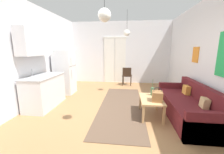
{
  "coord_description": "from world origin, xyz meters",
  "views": [
    {
      "loc": [
        0.4,
        -3.16,
        1.61
      ],
      "look_at": [
        -0.08,
        0.96,
        0.78
      ],
      "focal_mm": 22.33,
      "sensor_mm": 36.0,
      "label": 1
    }
  ],
  "objects_px": {
    "couch": "(188,106)",
    "handbag": "(157,96)",
    "bamboo_vase": "(152,91)",
    "refrigerator": "(65,72)",
    "pendant_lamp_near": "(104,15)",
    "pendant_lamp_far": "(127,33)",
    "coffee_table": "(151,101)",
    "accent_chair": "(127,75)"
  },
  "relations": [
    {
      "from": "refrigerator",
      "to": "pendant_lamp_near",
      "type": "distance_m",
      "value": 3.32
    },
    {
      "from": "couch",
      "to": "pendant_lamp_near",
      "type": "bearing_deg",
      "value": -154.05
    },
    {
      "from": "bamboo_vase",
      "to": "couch",
      "type": "bearing_deg",
      "value": -12.39
    },
    {
      "from": "couch",
      "to": "accent_chair",
      "type": "bearing_deg",
      "value": 117.73
    },
    {
      "from": "refrigerator",
      "to": "handbag",
      "type": "bearing_deg",
      "value": -29.28
    },
    {
      "from": "coffee_table",
      "to": "accent_chair",
      "type": "distance_m",
      "value": 2.98
    },
    {
      "from": "accent_chair",
      "to": "pendant_lamp_far",
      "type": "height_order",
      "value": "pendant_lamp_far"
    },
    {
      "from": "refrigerator",
      "to": "accent_chair",
      "type": "distance_m",
      "value": 2.67
    },
    {
      "from": "handbag",
      "to": "accent_chair",
      "type": "relative_size",
      "value": 0.4
    },
    {
      "from": "coffee_table",
      "to": "handbag",
      "type": "height_order",
      "value": "handbag"
    },
    {
      "from": "handbag",
      "to": "accent_chair",
      "type": "distance_m",
      "value": 3.15
    },
    {
      "from": "pendant_lamp_far",
      "to": "handbag",
      "type": "bearing_deg",
      "value": -66.52
    },
    {
      "from": "coffee_table",
      "to": "bamboo_vase",
      "type": "relative_size",
      "value": 2.03
    },
    {
      "from": "handbag",
      "to": "pendant_lamp_far",
      "type": "distance_m",
      "value": 2.44
    },
    {
      "from": "refrigerator",
      "to": "pendant_lamp_near",
      "type": "bearing_deg",
      "value": -51.44
    },
    {
      "from": "accent_chair",
      "to": "couch",
      "type": "bearing_deg",
      "value": 121.45
    },
    {
      "from": "pendant_lamp_near",
      "to": "bamboo_vase",
      "type": "bearing_deg",
      "value": 46.57
    },
    {
      "from": "handbag",
      "to": "accent_chair",
      "type": "height_order",
      "value": "accent_chair"
    },
    {
      "from": "couch",
      "to": "bamboo_vase",
      "type": "relative_size",
      "value": 5.11
    },
    {
      "from": "bamboo_vase",
      "to": "pendant_lamp_far",
      "type": "distance_m",
      "value": 2.18
    },
    {
      "from": "pendant_lamp_near",
      "to": "pendant_lamp_far",
      "type": "height_order",
      "value": "same"
    },
    {
      "from": "coffee_table",
      "to": "accent_chair",
      "type": "bearing_deg",
      "value": 101.85
    },
    {
      "from": "bamboo_vase",
      "to": "accent_chair",
      "type": "distance_m",
      "value": 2.76
    },
    {
      "from": "accent_chair",
      "to": "pendant_lamp_near",
      "type": "distance_m",
      "value": 4.15
    },
    {
      "from": "couch",
      "to": "pendant_lamp_far",
      "type": "distance_m",
      "value": 2.85
    },
    {
      "from": "coffee_table",
      "to": "handbag",
      "type": "distance_m",
      "value": 0.25
    },
    {
      "from": "couch",
      "to": "pendant_lamp_far",
      "type": "height_order",
      "value": "pendant_lamp_far"
    },
    {
      "from": "bamboo_vase",
      "to": "refrigerator",
      "type": "bearing_deg",
      "value": 156.45
    },
    {
      "from": "coffee_table",
      "to": "couch",
      "type": "bearing_deg",
      "value": 3.66
    },
    {
      "from": "pendant_lamp_near",
      "to": "pendant_lamp_far",
      "type": "relative_size",
      "value": 0.98
    },
    {
      "from": "pendant_lamp_near",
      "to": "pendant_lamp_far",
      "type": "distance_m",
      "value": 2.43
    },
    {
      "from": "handbag",
      "to": "accent_chair",
      "type": "bearing_deg",
      "value": 103.11
    },
    {
      "from": "handbag",
      "to": "accent_chair",
      "type": "xyz_separation_m",
      "value": [
        -0.71,
        3.06,
        -0.09
      ]
    },
    {
      "from": "couch",
      "to": "handbag",
      "type": "relative_size",
      "value": 6.64
    },
    {
      "from": "couch",
      "to": "handbag",
      "type": "distance_m",
      "value": 0.87
    },
    {
      "from": "bamboo_vase",
      "to": "handbag",
      "type": "xyz_separation_m",
      "value": [
        0.05,
        -0.39,
        0.01
      ]
    },
    {
      "from": "handbag",
      "to": "pendant_lamp_near",
      "type": "xyz_separation_m",
      "value": [
        -1.08,
        -0.7,
        1.6
      ]
    },
    {
      "from": "couch",
      "to": "coffee_table",
      "type": "relative_size",
      "value": 2.52
    },
    {
      "from": "pendant_lamp_far",
      "to": "bamboo_vase",
      "type": "bearing_deg",
      "value": -62.16
    },
    {
      "from": "accent_chair",
      "to": "pendant_lamp_far",
      "type": "distance_m",
      "value": 2.15
    },
    {
      "from": "pendant_lamp_far",
      "to": "couch",
      "type": "bearing_deg",
      "value": -44.42
    },
    {
      "from": "refrigerator",
      "to": "pendant_lamp_far",
      "type": "height_order",
      "value": "pendant_lamp_far"
    }
  ]
}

